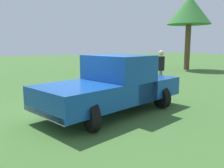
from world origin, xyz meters
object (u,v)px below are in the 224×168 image
(pickup_truck, at_px, (115,83))
(traffic_cone, at_px, (127,80))
(person_bystander, at_px, (161,67))
(tree_back_left, at_px, (189,11))

(pickup_truck, bearing_deg, traffic_cone, -143.22)
(pickup_truck, xyz_separation_m, traffic_cone, (4.20, -2.77, -0.63))
(person_bystander, height_order, traffic_cone, person_bystander)
(tree_back_left, height_order, traffic_cone, tree_back_left)
(pickup_truck, bearing_deg, tree_back_left, -161.39)
(pickup_truck, relative_size, tree_back_left, 0.86)
(pickup_truck, height_order, tree_back_left, tree_back_left)
(person_bystander, height_order, tree_back_left, tree_back_left)
(tree_back_left, relative_size, traffic_cone, 10.91)
(person_bystander, distance_m, tree_back_left, 10.39)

